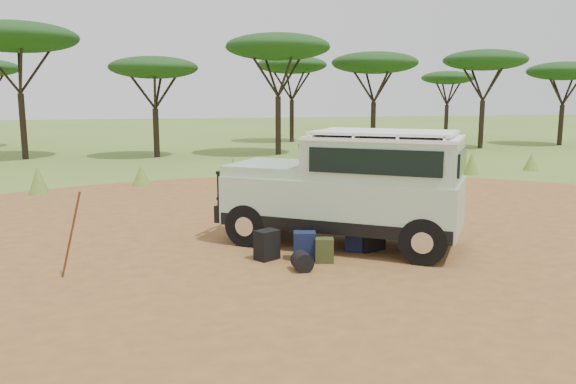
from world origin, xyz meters
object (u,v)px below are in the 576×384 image
object	(u,v)px
safari_vehicle	(350,190)
backpack_black	(267,245)
backpack_navy	(305,246)
hard_case	(369,241)
duffel_navy	(355,240)
walking_staff	(71,235)
backpack_olive	(324,250)

from	to	relation	value
safari_vehicle	backpack_black	bearing A→B (deg)	-125.94
backpack_black	safari_vehicle	bearing A→B (deg)	-12.07
safari_vehicle	backpack_navy	xyz separation A→B (m)	(-1.16, -0.74, -0.83)
backpack_black	hard_case	xyz separation A→B (m)	(2.01, 0.09, -0.08)
backpack_black	duffel_navy	bearing A→B (deg)	-25.71
backpack_black	backpack_navy	xyz separation A→B (m)	(0.64, -0.21, -0.01)
walking_staff	backpack_navy	distance (m)	3.90
walking_staff	backpack_olive	distance (m)	4.19
safari_vehicle	duffel_navy	world-z (taller)	safari_vehicle
walking_staff	backpack_olive	world-z (taller)	walking_staff
backpack_olive	hard_case	xyz separation A→B (m)	(1.09, 0.54, -0.03)
backpack_black	backpack_navy	size ratio (longest dim) A/B	1.05
backpack_navy	duffel_navy	distance (m)	1.14
walking_staff	backpack_navy	world-z (taller)	walking_staff
walking_staff	backpack_navy	xyz separation A→B (m)	(3.87, -0.06, -0.45)
backpack_black	backpack_olive	size ratio (longest dim) A/B	1.22
safari_vehicle	backpack_black	xyz separation A→B (m)	(-1.80, -0.53, -0.82)
safari_vehicle	walking_staff	bearing A→B (deg)	-134.68
backpack_black	hard_case	world-z (taller)	backpack_black
backpack_olive	duffel_navy	size ratio (longest dim) A/B	1.03
backpack_olive	safari_vehicle	bearing A→B (deg)	64.12
backpack_olive	walking_staff	bearing A→B (deg)	-168.39
backpack_black	backpack_olive	distance (m)	1.03
backpack_black	backpack_olive	world-z (taller)	backpack_black
backpack_navy	hard_case	world-z (taller)	backpack_navy
safari_vehicle	hard_case	size ratio (longest dim) A/B	9.04
backpack_navy	hard_case	bearing A→B (deg)	28.65
duffel_navy	walking_staff	bearing A→B (deg)	-152.70
walking_staff	duffel_navy	size ratio (longest dim) A/B	3.42
backpack_navy	duffel_navy	world-z (taller)	backpack_navy
backpack_navy	duffel_navy	size ratio (longest dim) A/B	1.20
backpack_navy	hard_case	xyz separation A→B (m)	(1.38, 0.29, -0.07)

